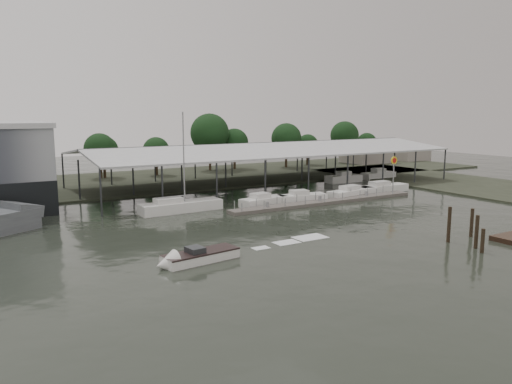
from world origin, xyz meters
TOP-DOWN VIEW (x-y plane):
  - ground at (0.00, 0.00)m, footprint 200.00×200.00m
  - land_strip_far at (0.00, 42.00)m, footprint 140.00×30.00m
  - land_strip_east at (45.00, 10.00)m, footprint 20.00×60.00m
  - covered_boat_shed at (17.00, 28.00)m, footprint 58.24×24.00m
  - floating_dock at (15.00, 10.00)m, footprint 28.00×2.00m
  - shell_fuel_sign at (27.00, 9.99)m, footprint 1.10×0.18m
  - distant_commercial_buildings at (59.03, 44.69)m, footprint 22.00×8.00m
  - white_sailboat at (-3.37, 14.61)m, footprint 10.03×2.92m
  - speedboat_underway at (-10.15, -4.94)m, footprint 17.93×4.35m
  - moored_cruiser_0 at (7.16, 12.79)m, footprint 6.72×3.22m
  - moored_cruiser_1 at (12.78, 12.30)m, footprint 6.68×3.15m
  - moored_cruiser_2 at (21.30, 12.08)m, footprint 8.55×3.43m
  - moored_cruiser_3 at (27.83, 12.99)m, footprint 8.73×2.27m
  - mooring_pilings at (13.17, -14.39)m, footprint 4.28×7.72m
  - horizon_tree_line at (24.55, 48.15)m, footprint 66.10×10.05m

SIDE VIEW (x-z plane):
  - ground at x=0.00m, z-range 0.00..0.00m
  - land_strip_far at x=0.00m, z-range -0.05..0.25m
  - land_strip_east at x=45.00m, z-range -0.05..0.25m
  - floating_dock at x=15.00m, z-range -0.50..0.90m
  - speedboat_underway at x=-10.15m, z-range -0.61..1.39m
  - moored_cruiser_3 at x=27.83m, z-range -0.24..1.46m
  - moored_cruiser_0 at x=7.16m, z-range -0.24..1.46m
  - moored_cruiser_1 at x=12.78m, z-range -0.24..1.46m
  - moored_cruiser_2 at x=21.30m, z-range -0.24..1.46m
  - white_sailboat at x=-3.37m, z-range -5.32..6.60m
  - mooring_pilings at x=13.17m, z-range -0.82..3.04m
  - distant_commercial_buildings at x=59.03m, z-range -0.16..3.84m
  - shell_fuel_sign at x=27.00m, z-range 1.15..6.70m
  - horizon_tree_line at x=24.55m, z-range 0.39..11.84m
  - covered_boat_shed at x=17.00m, z-range 2.65..9.61m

